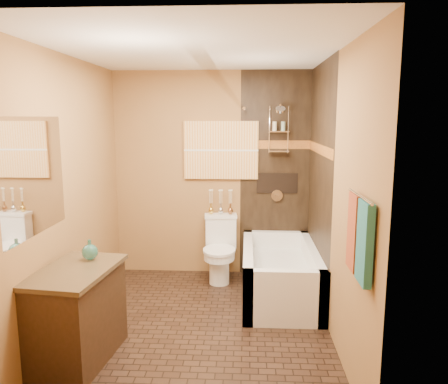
# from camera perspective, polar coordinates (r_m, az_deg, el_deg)

# --- Properties ---
(floor) EXTENTS (3.00, 3.00, 0.00)m
(floor) POSITION_cam_1_polar(r_m,az_deg,el_deg) (4.30, -3.17, -17.13)
(floor) COLOR black
(floor) RESTS_ON ground
(wall_left) EXTENTS (0.02, 3.00, 2.50)m
(wall_left) POSITION_cam_1_polar(r_m,az_deg,el_deg) (4.21, -19.80, -0.34)
(wall_left) COLOR olive
(wall_left) RESTS_ON floor
(wall_right) EXTENTS (0.02, 3.00, 2.50)m
(wall_right) POSITION_cam_1_polar(r_m,az_deg,el_deg) (3.96, 14.21, -0.67)
(wall_right) COLOR olive
(wall_right) RESTS_ON floor
(wall_back) EXTENTS (2.40, 0.02, 2.50)m
(wall_back) POSITION_cam_1_polar(r_m,az_deg,el_deg) (5.38, -1.58, 2.31)
(wall_back) COLOR olive
(wall_back) RESTS_ON floor
(wall_front) EXTENTS (2.40, 0.02, 2.50)m
(wall_front) POSITION_cam_1_polar(r_m,az_deg,el_deg) (2.46, -7.23, -6.74)
(wall_front) COLOR olive
(wall_front) RESTS_ON floor
(ceiling) EXTENTS (3.00, 3.00, 0.00)m
(ceiling) POSITION_cam_1_polar(r_m,az_deg,el_deg) (3.88, -3.53, 17.95)
(ceiling) COLOR silver
(ceiling) RESTS_ON wall_back
(alcove_tile_back) EXTENTS (0.85, 0.01, 2.50)m
(alcove_tile_back) POSITION_cam_1_polar(r_m,az_deg,el_deg) (5.36, 6.70, 2.22)
(alcove_tile_back) COLOR black
(alcove_tile_back) RESTS_ON wall_back
(alcove_tile_right) EXTENTS (0.01, 1.50, 2.50)m
(alcove_tile_right) POSITION_cam_1_polar(r_m,az_deg,el_deg) (4.68, 12.32, 0.98)
(alcove_tile_right) COLOR black
(alcove_tile_right) RESTS_ON wall_right
(mosaic_band_back) EXTENTS (0.85, 0.01, 0.10)m
(mosaic_band_back) POSITION_cam_1_polar(r_m,az_deg,el_deg) (5.32, 6.79, 6.16)
(mosaic_band_back) COLOR brown
(mosaic_band_back) RESTS_ON alcove_tile_back
(mosaic_band_right) EXTENTS (0.01, 1.50, 0.10)m
(mosaic_band_right) POSITION_cam_1_polar(r_m,az_deg,el_deg) (4.64, 12.36, 5.50)
(mosaic_band_right) COLOR brown
(mosaic_band_right) RESTS_ON alcove_tile_right
(alcove_niche) EXTENTS (0.50, 0.01, 0.25)m
(alcove_niche) POSITION_cam_1_polar(r_m,az_deg,el_deg) (5.37, 6.95, 1.15)
(alcove_niche) COLOR black
(alcove_niche) RESTS_ON alcove_tile_back
(shower_fixtures) EXTENTS (0.24, 0.33, 1.16)m
(shower_fixtures) POSITION_cam_1_polar(r_m,az_deg,el_deg) (5.22, 7.15, 6.59)
(shower_fixtures) COLOR silver
(shower_fixtures) RESTS_ON floor
(curtain_rod) EXTENTS (0.03, 1.55, 0.03)m
(curtain_rod) POSITION_cam_1_polar(r_m,az_deg,el_deg) (4.57, 2.70, 10.67)
(curtain_rod) COLOR silver
(curtain_rod) RESTS_ON wall_back
(towel_bar) EXTENTS (0.02, 0.55, 0.02)m
(towel_bar) POSITION_cam_1_polar(r_m,az_deg,el_deg) (2.90, 17.35, -0.51)
(towel_bar) COLOR silver
(towel_bar) RESTS_ON wall_right
(towel_teal) EXTENTS (0.05, 0.22, 0.52)m
(towel_teal) POSITION_cam_1_polar(r_m,az_deg,el_deg) (2.84, 17.91, -6.34)
(towel_teal) COLOR #21696F
(towel_teal) RESTS_ON towel_bar
(towel_rust) EXTENTS (0.05, 0.22, 0.52)m
(towel_rust) POSITION_cam_1_polar(r_m,az_deg,el_deg) (3.08, 16.69, -5.03)
(towel_rust) COLOR maroon
(towel_rust) RESTS_ON towel_bar
(sunset_painting) EXTENTS (0.90, 0.04, 0.70)m
(sunset_painting) POSITION_cam_1_polar(r_m,az_deg,el_deg) (5.32, -0.39, 5.47)
(sunset_painting) COLOR orange
(sunset_painting) RESTS_ON wall_back
(vanity_mirror) EXTENTS (0.01, 1.00, 0.90)m
(vanity_mirror) POSITION_cam_1_polar(r_m,az_deg,el_deg) (3.62, -23.53, 1.88)
(vanity_mirror) COLOR white
(vanity_mirror) RESTS_ON wall_left
(bathtub) EXTENTS (0.80, 1.50, 0.55)m
(bathtub) POSITION_cam_1_polar(r_m,az_deg,el_deg) (4.90, 7.31, -10.97)
(bathtub) COLOR white
(bathtub) RESTS_ON floor
(toilet) EXTENTS (0.41, 0.59, 0.77)m
(toilet) POSITION_cam_1_polar(r_m,az_deg,el_deg) (5.28, -0.54, -7.39)
(toilet) COLOR white
(toilet) RESTS_ON floor
(vanity) EXTENTS (0.63, 0.92, 0.77)m
(vanity) POSITION_cam_1_polar(r_m,az_deg,el_deg) (3.82, -18.70, -14.90)
(vanity) COLOR black
(vanity) RESTS_ON floor
(teal_bottle) EXTENTS (0.15, 0.15, 0.21)m
(teal_bottle) POSITION_cam_1_polar(r_m,az_deg,el_deg) (3.84, -17.13, -7.23)
(teal_bottle) COLOR #23695A
(teal_bottle) RESTS_ON vanity
(bud_vases) EXTENTS (0.30, 0.06, 0.30)m
(bud_vases) POSITION_cam_1_polar(r_m,az_deg,el_deg) (5.31, -0.44, -1.22)
(bud_vases) COLOR gold
(bud_vases) RESTS_ON toilet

